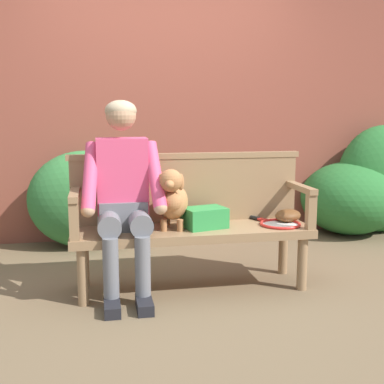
{
  "coord_description": "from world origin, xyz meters",
  "views": [
    {
      "loc": [
        -0.63,
        -3.29,
        1.24
      ],
      "look_at": [
        0.0,
        0.0,
        0.68
      ],
      "focal_mm": 46.42,
      "sensor_mm": 36.0,
      "label": 1
    }
  ],
  "objects_px": {
    "person_seated": "(123,191)",
    "garden_bench": "(192,236)",
    "tennis_racket": "(277,223)",
    "baseball_glove": "(288,215)",
    "dog_on_bench": "(173,199)",
    "sports_bag": "(205,218)"
  },
  "relations": [
    {
      "from": "person_seated",
      "to": "garden_bench",
      "type": "bearing_deg",
      "value": 1.1
    },
    {
      "from": "tennis_racket",
      "to": "baseball_glove",
      "type": "xyz_separation_m",
      "value": [
        0.11,
        0.08,
        0.04
      ]
    },
    {
      "from": "person_seated",
      "to": "dog_on_bench",
      "type": "bearing_deg",
      "value": -1.9
    },
    {
      "from": "person_seated",
      "to": "tennis_racket",
      "type": "xyz_separation_m",
      "value": [
        1.08,
        -0.02,
        -0.27
      ]
    },
    {
      "from": "tennis_racket",
      "to": "baseball_glove",
      "type": "height_order",
      "value": "baseball_glove"
    },
    {
      "from": "tennis_racket",
      "to": "baseball_glove",
      "type": "bearing_deg",
      "value": 35.57
    },
    {
      "from": "tennis_racket",
      "to": "sports_bag",
      "type": "bearing_deg",
      "value": 178.87
    },
    {
      "from": "garden_bench",
      "to": "tennis_racket",
      "type": "distance_m",
      "value": 0.62
    },
    {
      "from": "person_seated",
      "to": "sports_bag",
      "type": "xyz_separation_m",
      "value": [
        0.56,
        -0.01,
        -0.21
      ]
    },
    {
      "from": "baseball_glove",
      "to": "sports_bag",
      "type": "relative_size",
      "value": 0.79
    },
    {
      "from": "sports_bag",
      "to": "baseball_glove",
      "type": "bearing_deg",
      "value": 6.25
    },
    {
      "from": "person_seated",
      "to": "tennis_racket",
      "type": "height_order",
      "value": "person_seated"
    },
    {
      "from": "tennis_racket",
      "to": "person_seated",
      "type": "bearing_deg",
      "value": 179.1
    },
    {
      "from": "garden_bench",
      "to": "person_seated",
      "type": "relative_size",
      "value": 1.26
    },
    {
      "from": "garden_bench",
      "to": "dog_on_bench",
      "type": "relative_size",
      "value": 3.88
    },
    {
      "from": "dog_on_bench",
      "to": "tennis_racket",
      "type": "height_order",
      "value": "dog_on_bench"
    },
    {
      "from": "dog_on_bench",
      "to": "sports_bag",
      "type": "xyz_separation_m",
      "value": [
        0.22,
        0.0,
        -0.14
      ]
    },
    {
      "from": "baseball_glove",
      "to": "dog_on_bench",
      "type": "bearing_deg",
      "value": 146.53
    },
    {
      "from": "person_seated",
      "to": "baseball_glove",
      "type": "relative_size",
      "value": 5.93
    },
    {
      "from": "garden_bench",
      "to": "sports_bag",
      "type": "xyz_separation_m",
      "value": [
        0.09,
        -0.02,
        0.13
      ]
    },
    {
      "from": "dog_on_bench",
      "to": "sports_bag",
      "type": "distance_m",
      "value": 0.27
    },
    {
      "from": "garden_bench",
      "to": "person_seated",
      "type": "bearing_deg",
      "value": -178.9
    }
  ]
}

